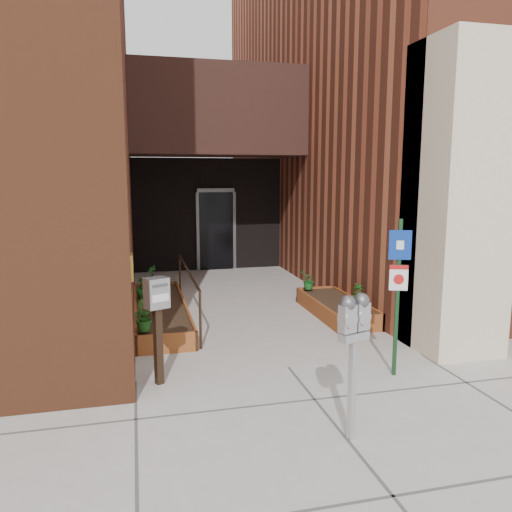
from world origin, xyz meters
TOP-DOWN VIEW (x-y plane):
  - ground at (0.00, 0.00)m, footprint 80.00×80.00m
  - architecture at (-0.18, 6.89)m, footprint 20.00×14.60m
  - planter_left at (-1.55, 2.70)m, footprint 0.90×3.60m
  - planter_right at (1.60, 2.20)m, footprint 0.80×2.20m
  - handrail at (-1.05, 2.65)m, footprint 0.04×3.34m
  - parking_meter at (0.04, -1.89)m, footprint 0.34×0.21m
  - sign_post at (1.25, -0.56)m, footprint 0.27×0.11m
  - payment_dropbox at (-1.71, -0.12)m, footprint 0.32×0.29m
  - shrub_left_a at (-1.85, 1.13)m, footprint 0.47×0.47m
  - shrub_left_b at (-1.85, 1.62)m, footprint 0.27×0.27m
  - shrub_left_c at (-1.85, 3.17)m, footprint 0.32×0.32m
  - shrub_left_d at (-1.62, 4.30)m, footprint 0.29×0.29m
  - shrub_right_a at (1.85, 1.81)m, footprint 0.28×0.28m
  - shrub_right_b at (1.85, 1.84)m, footprint 0.19×0.19m
  - shrub_right_c at (1.38, 3.10)m, footprint 0.46×0.46m

SIDE VIEW (x-z plane):
  - ground at x=0.00m, z-range 0.00..0.00m
  - planter_left at x=-1.55m, z-range -0.02..0.28m
  - planter_right at x=1.60m, z-range -0.02..0.28m
  - shrub_left_b at x=-1.85m, z-range 0.30..0.65m
  - shrub_right_c at x=1.38m, z-range 0.30..0.66m
  - shrub_right_b at x=1.85m, z-range 0.30..0.67m
  - shrub_right_a at x=1.85m, z-range 0.30..0.67m
  - shrub_left_a at x=-1.85m, z-range 0.30..0.69m
  - shrub_left_d at x=-1.62m, z-range 0.30..0.70m
  - shrub_left_c at x=-1.85m, z-range 0.30..0.71m
  - handrail at x=-1.05m, z-range 0.30..1.20m
  - payment_dropbox at x=-1.71m, z-range 0.30..1.63m
  - parking_meter at x=0.04m, z-range 0.40..1.85m
  - sign_post at x=1.25m, z-range 0.23..2.25m
  - architecture at x=-0.18m, z-range -0.02..9.98m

